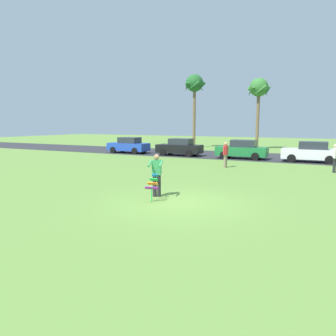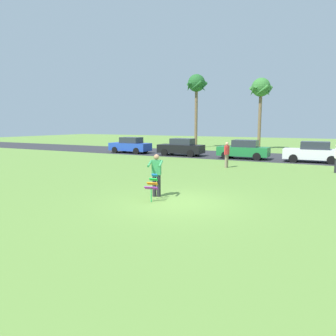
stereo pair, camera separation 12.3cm
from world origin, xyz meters
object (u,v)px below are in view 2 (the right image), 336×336
Objects in this scene: parked_car_white at (313,152)px; palm_tree_right_near at (261,90)px; person_kite_flyer at (156,174)px; person_walker_far at (227,154)px; parked_car_black at (181,147)px; kite_held at (152,184)px; parked_car_green at (244,150)px; palm_tree_left_near at (196,86)px; parked_car_blue at (130,145)px.

palm_tree_right_near reaches higher than parked_car_white.
person_walker_far is (-0.08, 9.65, -0.02)m from person_kite_flyer.
person_kite_flyer is at bearing -68.02° from parked_car_black.
kite_held is 10.38m from person_walker_far.
person_walker_far reaches higher than parked_car_green.
parked_car_black is 5.83m from parked_car_green.
parked_car_green is (-0.68, 16.26, 0.11)m from kite_held.
palm_tree_left_near reaches higher than parked_car_white.
palm_tree_left_near is at bearing -173.44° from palm_tree_right_near.
person_kite_flyer is 9.65m from person_walker_far.
palm_tree_right_near is (7.55, 0.87, -0.75)m from palm_tree_left_near.
parked_car_blue is at bearing 153.66° from person_walker_far.
palm_tree_left_near reaches higher than kite_held.
palm_tree_right_near is (4.81, 10.89, 5.95)m from parked_car_black.
parked_car_black is at bearing 0.01° from parked_car_blue.
kite_held is (0.24, -0.72, -0.29)m from person_kite_flyer.
person_kite_flyer is 1.70× the size of kite_held.
palm_tree_right_near is at bearing 94.73° from person_walker_far.
parked_car_black is at bearing 111.98° from person_kite_flyer.
parked_car_white is at bearing 72.50° from person_kite_flyer.
parked_car_black is 13.31m from palm_tree_right_near.
kite_held is at bearing -68.19° from parked_car_black.
kite_held is at bearing -70.61° from palm_tree_left_near.
parked_car_blue is (-11.97, 15.54, -0.18)m from person_kite_flyer.
parked_car_black is at bearing -113.80° from palm_tree_right_near.
person_kite_flyer is at bearing -107.50° from parked_car_white.
person_walker_far is at bearing 90.46° from person_kite_flyer.
kite_held is at bearing -86.41° from palm_tree_right_near.
palm_tree_left_near is (-2.74, 10.03, 6.69)m from parked_car_black.
person_kite_flyer is at bearing -86.82° from palm_tree_right_near.
parked_car_blue is (-12.21, 16.26, 0.11)m from kite_held.
parked_car_blue is 12.41m from palm_tree_left_near.
parked_car_white is at bearing -59.69° from palm_tree_right_near.
parked_car_blue is 0.99× the size of parked_car_black.
palm_tree_left_near is (2.96, 10.03, 6.69)m from parked_car_blue.
parked_car_blue is at bearing -180.00° from parked_car_green.
person_walker_far is (-4.98, -5.89, 0.16)m from parked_car_white.
kite_held is at bearing -87.62° from parked_car_green.
kite_held is 16.28m from parked_car_green.
person_kite_flyer reaches higher than parked_car_green.
parked_car_green is at bearing 0.00° from parked_car_blue.
palm_tree_right_near is (-1.47, 26.43, 5.77)m from person_kite_flyer.
parked_car_blue is at bearing -179.99° from parked_car_black.
palm_tree_left_near is (-9.02, 25.57, 6.51)m from person_kite_flyer.
person_kite_flyer reaches higher than parked_car_black.
person_walker_far is (11.90, -5.89, 0.16)m from parked_car_blue.
parked_car_blue is 1.00× the size of parked_car_green.
parked_car_green is (11.53, 0.00, 0.00)m from parked_car_blue.
parked_car_blue is 16.26m from palm_tree_right_near.
palm_tree_right_near is (10.51, 10.90, 5.95)m from parked_car_blue.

